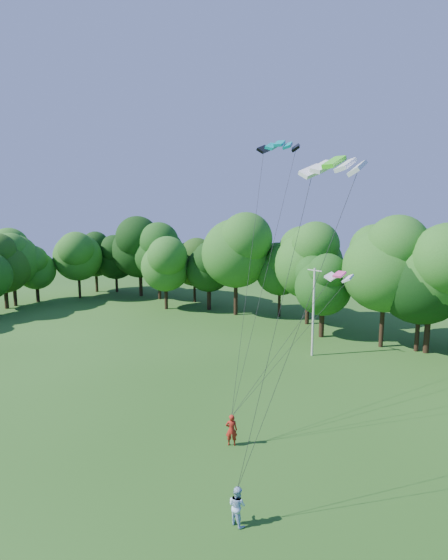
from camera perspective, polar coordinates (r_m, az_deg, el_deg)
The scene contains 10 objects.
ground at distance 23.05m, azimuth -20.41°, elevation -28.02°, with size 160.00×160.00×0.00m, color #204A14.
utility_pole at distance 41.77m, azimuth 11.60°, elevation -4.02°, with size 1.64×0.52×8.39m.
kite_flyer_left at distance 27.06m, azimuth 0.98°, elevation -18.98°, with size 0.70×0.46×1.91m, color #AC2116.
kite_flyer_right at distance 21.58m, azimuth 1.73°, elevation -27.35°, with size 0.87×0.67×1.78m, color #B0D0F5.
kite_teal at distance 32.63m, azimuth 7.27°, elevation 17.27°, with size 3.16×2.09×0.60m.
kite_green at distance 20.42m, azimuth 14.19°, elevation 14.71°, with size 2.90×1.52×0.64m.
kite_pink at distance 28.18m, azimuth 14.85°, elevation 0.72°, with size 1.75×0.93×0.34m.
tree_back_west at distance 64.61m, azimuth -3.91°, elevation 2.75°, with size 7.14×7.14×10.38m.
tree_back_center at distance 45.56m, azimuth 24.47°, elevation 1.73°, with size 9.32×9.32×13.55m.
tree_flank_west at distance 67.38m, azimuth -26.91°, elevation 2.74°, with size 8.05×8.05×11.71m.
Camera 1 is at (16.01, -9.28, 13.75)m, focal length 28.00 mm.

